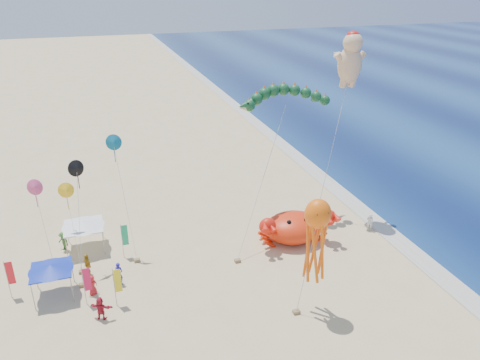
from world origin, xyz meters
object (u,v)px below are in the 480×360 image
Objects in this scene: crab_inflatable at (294,227)px; canopy_blue at (51,268)px; dragon_kite at (285,100)px; cherub_kite at (351,58)px; canopy_white at (83,224)px; octopus_kite at (316,234)px.

canopy_blue is at bearing -175.32° from crab_inflatable.
cherub_kite reaches higher than dragon_kite.
cherub_kite is 27.77m from canopy_white.
cherub_kite is 18.49m from octopus_kite.
octopus_kite is 2.73× the size of canopy_blue.
octopus_kite reaches higher than crab_inflatable.
cherub_kite is at bearing 32.08° from crab_inflatable.
canopy_white is at bearing 179.52° from cherub_kite.
canopy_white is at bearing 166.19° from crab_inflatable.
crab_inflatable reaches higher than canopy_white.
crab_inflatable reaches higher than canopy_blue.
octopus_kite is (-2.60, -8.94, 4.76)m from crab_inflatable.
octopus_kite is 19.51m from canopy_blue.
canopy_blue is (-17.72, 7.27, -3.70)m from octopus_kite.
canopy_blue is (-27.02, -5.86, -12.80)m from cherub_kite.
crab_inflatable is at bearing 4.68° from canopy_blue.
octopus_kite is (-9.30, -13.14, -9.10)m from cherub_kite.
canopy_blue is at bearing 157.68° from octopus_kite.
crab_inflatable is at bearing -98.24° from dragon_kite.
canopy_blue is (-21.01, -6.40, -9.34)m from dragon_kite.
cherub_kite is (6.02, -0.54, 3.46)m from dragon_kite.
cherub_kite reaches higher than crab_inflatable.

